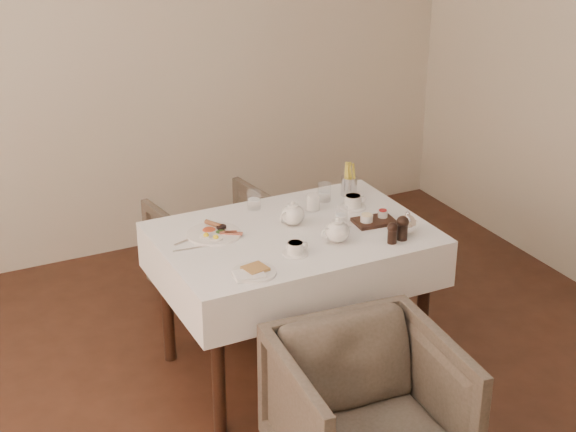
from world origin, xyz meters
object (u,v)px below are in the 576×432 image
(armchair_near, at_px, (367,413))
(breakfast_plate, at_px, (214,233))
(teapot_centre, at_px, (293,213))
(armchair_far, at_px, (220,250))
(table, at_px, (293,254))

(armchair_near, bearing_deg, breakfast_plate, 108.09)
(teapot_centre, bearing_deg, armchair_far, 77.21)
(breakfast_plate, height_order, teapot_centre, teapot_centre)
(table, relative_size, armchair_far, 1.91)
(breakfast_plate, bearing_deg, armchair_far, 65.11)
(armchair_near, distance_m, armchair_far, 1.72)
(armchair_near, xyz_separation_m, breakfast_plate, (-0.24, 1.03, 0.44))
(table, distance_m, breakfast_plate, 0.40)
(table, height_order, armchair_near, table)
(armchair_far, distance_m, teapot_centre, 0.92)
(armchair_far, xyz_separation_m, teapot_centre, (0.09, -0.76, 0.51))
(armchair_near, height_order, armchair_far, armchair_near)
(table, distance_m, teapot_centre, 0.20)
(armchair_near, distance_m, breakfast_plate, 1.15)
(table, height_order, armchair_far, table)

